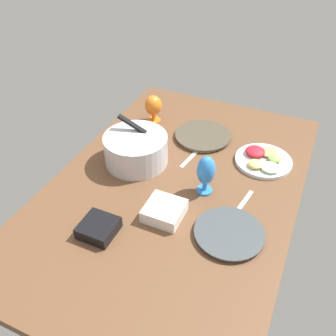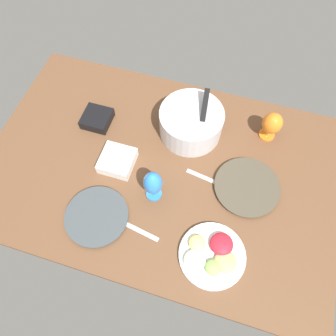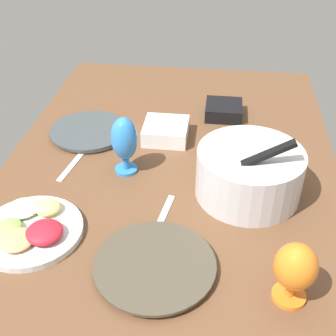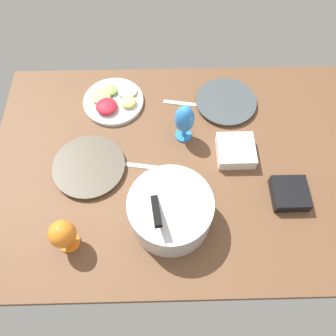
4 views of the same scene
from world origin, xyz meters
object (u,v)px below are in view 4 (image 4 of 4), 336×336
(mixing_bowl, at_px, (170,210))
(hurricane_glass_orange, at_px, (63,235))
(dinner_plate_left, at_px, (226,102))
(hurricane_glass_blue, at_px, (184,120))
(fruit_platter, at_px, (113,100))
(dinner_plate_right, at_px, (89,166))
(square_bowl_white, at_px, (236,150))
(square_bowl_black, at_px, (290,193))

(mixing_bowl, height_order, hurricane_glass_orange, mixing_bowl)
(dinner_plate_left, bearing_deg, hurricane_glass_blue, 40.87)
(mixing_bowl, bearing_deg, fruit_platter, -66.67)
(fruit_platter, bearing_deg, dinner_plate_left, 178.35)
(dinner_plate_left, bearing_deg, dinner_plate_right, 28.65)
(square_bowl_white, relative_size, square_bowl_black, 1.11)
(dinner_plate_right, height_order, square_bowl_white, square_bowl_white)
(fruit_platter, relative_size, square_bowl_black, 2.01)
(dinner_plate_right, height_order, mixing_bowl, mixing_bowl)
(dinner_plate_right, distance_m, mixing_bowl, 0.39)
(square_bowl_white, bearing_deg, dinner_plate_left, -88.32)
(dinner_plate_right, xyz_separation_m, mixing_bowl, (-0.32, 0.22, 0.06))
(dinner_plate_left, distance_m, hurricane_glass_orange, 0.88)
(mixing_bowl, xyz_separation_m, hurricane_glass_orange, (0.36, 0.09, 0.02))
(square_bowl_white, bearing_deg, square_bowl_black, 133.42)
(dinner_plate_left, height_order, hurricane_glass_orange, hurricane_glass_orange)
(dinner_plate_right, height_order, fruit_platter, fruit_platter)
(dinner_plate_right, distance_m, square_bowl_black, 0.78)
(dinner_plate_right, bearing_deg, square_bowl_white, -175.14)
(fruit_platter, bearing_deg, dinner_plate_right, 76.48)
(hurricane_glass_blue, height_order, hurricane_glass_orange, hurricane_glass_blue)
(mixing_bowl, distance_m, square_bowl_white, 0.38)
(fruit_platter, xyz_separation_m, square_bowl_black, (-0.69, 0.47, 0.01))
(hurricane_glass_blue, relative_size, square_bowl_black, 1.39)
(dinner_plate_left, height_order, dinner_plate_right, same)
(mixing_bowl, distance_m, fruit_platter, 0.60)
(mixing_bowl, height_order, square_bowl_black, mixing_bowl)
(mixing_bowl, bearing_deg, square_bowl_white, -135.15)
(hurricane_glass_blue, bearing_deg, square_bowl_black, 143.30)
(dinner_plate_right, distance_m, fruit_platter, 0.34)
(hurricane_glass_orange, bearing_deg, dinner_plate_left, -135.04)
(square_bowl_white, bearing_deg, hurricane_glass_orange, 29.36)
(mixing_bowl, distance_m, square_bowl_black, 0.46)
(mixing_bowl, relative_size, hurricane_glass_orange, 1.93)
(mixing_bowl, xyz_separation_m, square_bowl_black, (-0.45, -0.08, -0.05))
(fruit_platter, distance_m, hurricane_glass_orange, 0.65)
(dinner_plate_right, relative_size, mixing_bowl, 0.98)
(mixing_bowl, xyz_separation_m, square_bowl_white, (-0.27, -0.27, -0.05))
(fruit_platter, relative_size, square_bowl_white, 1.81)
(mixing_bowl, distance_m, hurricane_glass_orange, 0.37)
(hurricane_glass_orange, distance_m, square_bowl_black, 0.83)
(mixing_bowl, relative_size, square_bowl_white, 2.00)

